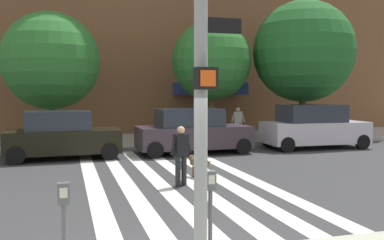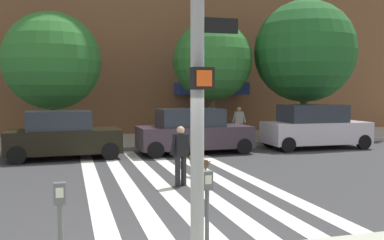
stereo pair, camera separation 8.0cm
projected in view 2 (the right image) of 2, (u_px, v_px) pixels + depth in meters
ground_plane at (127, 180)px, 12.57m from camera, size 160.00×160.00×0.00m
sidewalk_far at (103, 142)px, 21.48m from camera, size 80.00×6.00×0.15m
crosswalk_stripes at (169, 178)px, 12.92m from camera, size 4.95×12.01×0.01m
traffic_light_pole at (199, 18)px, 5.52m from camera, size 0.74×0.46×5.80m
parking_meter_curbside at (207, 206)px, 5.87m from camera, size 0.14×0.11×1.36m
parking_meter_second_along at (60, 222)px, 5.13m from camera, size 0.14×0.11×1.36m
parked_car_behind_first at (63, 136)px, 16.51m from camera, size 4.30×2.14×1.84m
parked_car_third_in_line at (193, 132)px, 17.95m from camera, size 4.70×2.10×1.87m
parked_car_fourth_in_line at (315, 127)px, 19.53m from camera, size 4.71×2.11×1.99m
street_tree_nearest at (52, 61)px, 19.73m from camera, size 4.46×4.46×6.06m
street_tree_middle at (213, 61)px, 21.58m from camera, size 4.00×4.00×5.97m
street_tree_further at (305, 52)px, 21.95m from camera, size 5.17×5.17×7.06m
pedestrian_dog_walker at (181, 152)px, 11.78m from camera, size 0.69×0.36×1.64m
dog_on_leash at (198, 163)px, 12.93m from camera, size 0.49×0.99×0.65m
pedestrian_bystander at (239, 121)px, 21.70m from camera, size 0.69×0.35×1.64m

